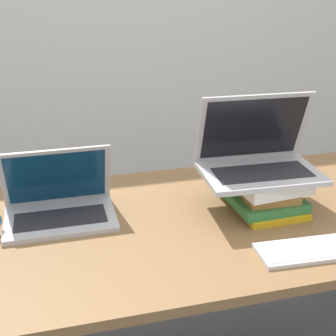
{
  "coord_description": "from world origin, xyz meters",
  "views": [
    {
      "loc": [
        -0.46,
        -0.83,
        1.45
      ],
      "look_at": [
        -0.14,
        0.4,
        0.91
      ],
      "focal_mm": 50.0,
      "sensor_mm": 36.0,
      "label": 1
    }
  ],
  "objects_px": {
    "laptop_left": "(59,204)",
    "wireless_keyboard": "(309,250)",
    "laptop_on_books": "(258,158)",
    "book_stack": "(263,190)"
  },
  "relations": [
    {
      "from": "laptop_left",
      "to": "wireless_keyboard",
      "type": "bearing_deg",
      "value": -29.95
    },
    {
      "from": "laptop_left",
      "to": "laptop_on_books",
      "type": "distance_m",
      "value": 0.64
    },
    {
      "from": "laptop_on_books",
      "to": "wireless_keyboard",
      "type": "xyz_separation_m",
      "value": [
        0.03,
        -0.3,
        -0.16
      ]
    },
    {
      "from": "book_stack",
      "to": "wireless_keyboard",
      "type": "distance_m",
      "value": 0.29
    },
    {
      "from": "wireless_keyboard",
      "to": "laptop_on_books",
      "type": "bearing_deg",
      "value": 95.48
    },
    {
      "from": "laptop_left",
      "to": "laptop_on_books",
      "type": "bearing_deg",
      "value": -7.04
    },
    {
      "from": "laptop_on_books",
      "to": "wireless_keyboard",
      "type": "bearing_deg",
      "value": -84.52
    },
    {
      "from": "laptop_left",
      "to": "book_stack",
      "type": "height_order",
      "value": "laptop_left"
    },
    {
      "from": "book_stack",
      "to": "laptop_on_books",
      "type": "bearing_deg",
      "value": 154.03
    },
    {
      "from": "book_stack",
      "to": "laptop_on_books",
      "type": "distance_m",
      "value": 0.11
    }
  ]
}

